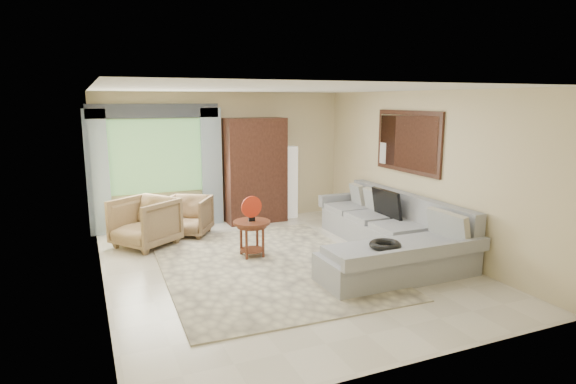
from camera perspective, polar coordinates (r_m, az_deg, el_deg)
name	(u,v)px	position (r m, az deg, el deg)	size (l,w,h in m)	color
ground	(282,266)	(7.30, -0.72, -8.75)	(6.00, 6.00, 0.00)	silver
area_rug	(266,265)	(7.31, -2.59, -8.66)	(3.00, 4.00, 0.02)	beige
sectional_sofa	(389,237)	(7.90, 11.86, -5.30)	(2.30, 3.46, 0.90)	#979A9F
tv_screen	(387,204)	(8.32, 11.61, -1.37)	(0.06, 0.74, 0.48)	black
garden_hose	(385,245)	(6.59, 11.45, -6.17)	(0.43, 0.43, 0.09)	black
coffee_table	(252,238)	(7.63, -4.29, -5.48)	(0.58, 0.58, 0.58)	#451F12
red_disc	(252,207)	(7.51, -4.35, -1.76)	(0.34, 0.34, 0.03)	red
armchair_left	(145,222)	(8.47, -16.62, -3.47)	(0.89, 0.92, 0.84)	#8B6E4B
armchair_right	(187,216)	(8.99, -11.83, -2.81)	(0.77, 0.79, 0.72)	#856748
potted_plant	(127,222)	(9.22, -18.51, -3.41)	(0.48, 0.42, 0.53)	#999999
armoire	(255,170)	(9.72, -3.91, 2.56)	(1.20, 0.55, 2.10)	black
floor_lamp	(290,182)	(10.11, 0.27, 1.19)	(0.24, 0.24, 1.50)	silver
window	(156,156)	(9.47, -15.39, 4.11)	(1.80, 0.04, 1.40)	#669E59
curtain_left	(98,173)	(9.33, -21.62, 2.09)	(0.40, 0.08, 2.30)	#9EB7CC
curtain_right	(212,167)	(9.61, -9.03, 2.96)	(0.40, 0.08, 2.30)	#9EB7CC
valance	(154,111)	(9.34, -15.59, 9.25)	(2.40, 0.12, 0.26)	#1E232D
wall_mirror	(408,142)	(8.45, 13.98, 5.79)	(0.05, 1.70, 1.05)	black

